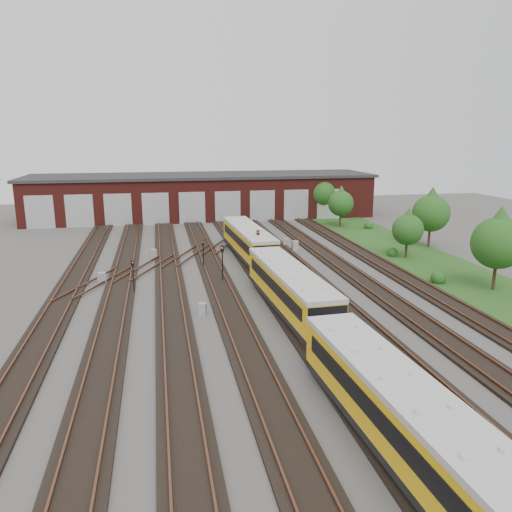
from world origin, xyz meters
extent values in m
plane|color=#454340|center=(0.00, 0.00, 0.00)|extent=(120.00, 120.00, 0.00)
cube|color=black|center=(-14.00, 0.00, 0.09)|extent=(2.40, 70.00, 0.18)
cube|color=brown|center=(-14.72, 0.00, 0.26)|extent=(0.10, 70.00, 0.15)
cube|color=brown|center=(-13.28, 0.00, 0.26)|extent=(0.10, 70.00, 0.15)
cube|color=black|center=(-10.00, 0.00, 0.09)|extent=(2.40, 70.00, 0.18)
cube|color=brown|center=(-10.72, 0.00, 0.26)|extent=(0.10, 70.00, 0.15)
cube|color=brown|center=(-9.28, 0.00, 0.26)|extent=(0.10, 70.00, 0.15)
cube|color=black|center=(-6.00, 0.00, 0.09)|extent=(2.40, 70.00, 0.18)
cube|color=brown|center=(-6.72, 0.00, 0.26)|extent=(0.10, 70.00, 0.15)
cube|color=brown|center=(-5.28, 0.00, 0.26)|extent=(0.10, 70.00, 0.15)
cube|color=black|center=(-2.00, 0.00, 0.09)|extent=(2.40, 70.00, 0.18)
cube|color=brown|center=(-2.72, 0.00, 0.26)|extent=(0.10, 70.00, 0.15)
cube|color=brown|center=(-1.28, 0.00, 0.26)|extent=(0.10, 70.00, 0.15)
cube|color=black|center=(2.00, 0.00, 0.09)|extent=(2.40, 70.00, 0.18)
cube|color=brown|center=(1.28, 0.00, 0.26)|extent=(0.10, 70.00, 0.15)
cube|color=brown|center=(2.72, 0.00, 0.26)|extent=(0.10, 70.00, 0.15)
cube|color=black|center=(6.00, 0.00, 0.09)|extent=(2.40, 70.00, 0.18)
cube|color=brown|center=(5.28, 0.00, 0.26)|extent=(0.10, 70.00, 0.15)
cube|color=brown|center=(6.72, 0.00, 0.26)|extent=(0.10, 70.00, 0.15)
cube|color=black|center=(10.00, 0.00, 0.09)|extent=(2.40, 70.00, 0.18)
cube|color=brown|center=(9.28, 0.00, 0.26)|extent=(0.10, 70.00, 0.15)
cube|color=brown|center=(10.72, 0.00, 0.26)|extent=(0.10, 70.00, 0.15)
cube|color=black|center=(14.00, 0.00, 0.09)|extent=(2.40, 70.00, 0.18)
cube|color=brown|center=(13.28, 0.00, 0.26)|extent=(0.10, 70.00, 0.15)
cube|color=brown|center=(14.72, 0.00, 0.26)|extent=(0.10, 70.00, 0.15)
cube|color=brown|center=(-8.00, 10.00, 0.26)|extent=(5.40, 9.62, 0.15)
cube|color=brown|center=(-4.00, 14.00, 0.26)|extent=(5.40, 9.62, 0.15)
cube|color=brown|center=(0.00, 18.00, 0.26)|extent=(5.40, 9.62, 0.15)
cube|color=brown|center=(-12.00, 6.00, 0.26)|extent=(5.40, 9.62, 0.15)
cube|color=brown|center=(4.00, 22.00, 0.26)|extent=(5.40, 9.62, 0.15)
cube|color=#581A16|center=(0.00, 40.00, 3.00)|extent=(50.00, 12.00, 6.00)
cube|color=#29292B|center=(0.00, 40.00, 6.15)|extent=(51.00, 12.50, 0.40)
cube|color=#A5A7AB|center=(-22.00, 33.98, 2.20)|extent=(3.60, 0.12, 4.40)
cube|color=#A5A7AB|center=(-17.00, 33.98, 2.20)|extent=(3.60, 0.12, 4.40)
cube|color=#A5A7AB|center=(-12.00, 33.98, 2.20)|extent=(3.60, 0.12, 4.40)
cube|color=#A5A7AB|center=(-7.00, 33.98, 2.20)|extent=(3.60, 0.12, 4.40)
cube|color=#A5A7AB|center=(-2.00, 33.98, 2.20)|extent=(3.60, 0.12, 4.40)
cube|color=#A5A7AB|center=(3.00, 33.98, 2.20)|extent=(3.60, 0.12, 4.40)
cube|color=#A5A7AB|center=(8.00, 33.98, 2.20)|extent=(3.60, 0.12, 4.40)
cube|color=#A5A7AB|center=(13.00, 33.98, 2.20)|extent=(3.60, 0.12, 4.40)
cube|color=#A5A7AB|center=(18.00, 33.98, 2.20)|extent=(3.60, 0.12, 4.40)
cube|color=#264E1A|center=(19.00, 10.00, 0.03)|extent=(8.00, 55.00, 0.05)
cube|color=black|center=(2.00, -19.58, 0.61)|extent=(2.78, 14.02, 0.56)
cube|color=#EBA30C|center=(2.00, -19.58, 1.91)|extent=(3.06, 14.03, 2.04)
cube|color=beige|center=(2.00, -19.58, 3.07)|extent=(3.15, 14.04, 0.28)
cube|color=black|center=(0.78, -19.64, 2.14)|extent=(0.62, 12.25, 0.79)
cube|color=black|center=(3.22, -19.52, 2.14)|extent=(0.62, 12.25, 0.79)
cube|color=black|center=(2.00, -3.58, 0.61)|extent=(2.78, 14.02, 0.56)
cube|color=#EBA30C|center=(2.00, -3.58, 1.91)|extent=(3.06, 14.03, 2.04)
cube|color=beige|center=(2.00, -3.58, 3.07)|extent=(3.15, 14.04, 0.28)
cube|color=black|center=(0.78, -3.64, 2.14)|extent=(0.62, 12.25, 0.79)
cube|color=black|center=(3.22, -3.52, 2.14)|extent=(0.62, 12.25, 0.79)
cube|color=black|center=(2.00, 12.42, 0.61)|extent=(2.78, 14.02, 0.56)
cube|color=#EBA30C|center=(2.00, 12.42, 1.91)|extent=(3.06, 14.03, 2.04)
cube|color=beige|center=(2.00, 12.42, 3.07)|extent=(3.15, 14.04, 0.28)
cube|color=black|center=(0.78, 12.36, 2.14)|extent=(0.62, 12.25, 0.79)
cube|color=black|center=(3.22, 12.48, 2.14)|extent=(0.62, 12.25, 0.79)
cylinder|color=black|center=(-2.74, 9.76, 1.08)|extent=(0.09, 0.09, 2.17)
cube|color=black|center=(-2.74, 9.76, 2.39)|extent=(0.26, 0.20, 0.45)
sphere|color=red|center=(-2.74, 9.67, 2.48)|extent=(0.11, 0.11, 0.11)
cylinder|color=black|center=(-8.83, 3.08, 1.11)|extent=(0.09, 0.09, 2.23)
cube|color=black|center=(-8.83, 3.08, 2.45)|extent=(0.25, 0.19, 0.44)
sphere|color=red|center=(-8.83, 2.99, 2.54)|extent=(0.11, 0.11, 0.11)
cylinder|color=black|center=(2.21, 8.51, 1.54)|extent=(0.11, 0.11, 3.08)
cube|color=black|center=(2.21, 8.51, 3.36)|extent=(0.28, 0.17, 0.55)
sphere|color=red|center=(2.21, 8.40, 3.46)|extent=(0.13, 0.13, 0.13)
cylinder|color=black|center=(-1.58, 4.87, 1.30)|extent=(0.11, 0.11, 2.60)
cube|color=black|center=(-1.58, 4.87, 2.88)|extent=(0.29, 0.20, 0.55)
sphere|color=red|center=(-1.58, 4.76, 2.99)|extent=(0.13, 0.13, 0.13)
cube|color=#929597|center=(-11.57, 6.19, 0.50)|extent=(0.75, 0.70, 1.00)
cube|color=#929597|center=(-7.36, 14.01, 0.51)|extent=(0.77, 0.72, 1.02)
cube|color=#929597|center=(-3.99, -2.82, 0.43)|extent=(0.65, 0.60, 0.86)
cube|color=#929597|center=(7.18, 17.41, 0.44)|extent=(0.58, 0.51, 0.88)
cube|color=#929597|center=(7.57, 14.95, 0.54)|extent=(0.67, 0.57, 1.08)
cylinder|color=#372518|center=(17.26, 35.00, 1.02)|extent=(0.27, 0.27, 2.04)
sphere|color=#134012|center=(17.26, 35.00, 3.73)|extent=(3.96, 3.96, 3.96)
cone|color=#134012|center=(17.26, 35.00, 5.14)|extent=(3.39, 3.39, 2.83)
cylinder|color=#372518|center=(17.28, 27.27, 0.87)|extent=(0.24, 0.24, 1.74)
sphere|color=#134012|center=(17.28, 27.27, 3.19)|extent=(3.39, 3.39, 3.39)
cone|color=#134012|center=(17.28, 27.27, 4.40)|extent=(2.90, 2.90, 2.42)
cylinder|color=#372518|center=(22.48, 13.61, 1.04)|extent=(0.26, 0.26, 2.08)
sphere|color=#134012|center=(22.48, 13.61, 3.81)|extent=(4.05, 4.05, 4.05)
cone|color=#134012|center=(22.48, 13.61, 5.26)|extent=(3.47, 3.47, 2.89)
cylinder|color=#372518|center=(17.67, 9.55, 0.80)|extent=(0.24, 0.24, 1.59)
sphere|color=#134012|center=(17.67, 9.55, 2.92)|extent=(3.10, 3.10, 3.10)
cone|color=#134012|center=(17.67, 9.55, 4.03)|extent=(2.65, 2.65, 2.21)
cylinder|color=#372518|center=(19.39, -1.68, 1.06)|extent=(0.25, 0.25, 2.12)
sphere|color=#134012|center=(19.39, -1.68, 3.88)|extent=(4.12, 4.12, 4.12)
cone|color=#134012|center=(19.39, -1.68, 5.35)|extent=(3.53, 3.53, 2.94)
sphere|color=#134012|center=(16.14, 0.98, 0.64)|extent=(1.28, 1.28, 1.28)
sphere|color=#134012|center=(16.66, 10.53, 0.54)|extent=(1.08, 1.08, 1.08)
sphere|color=#134012|center=(20.60, 25.45, 0.57)|extent=(1.14, 1.14, 1.14)
camera|label=1|loc=(-6.69, -35.46, 12.19)|focal=35.00mm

